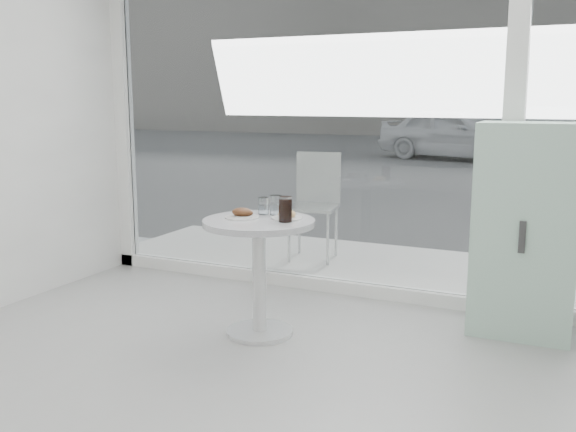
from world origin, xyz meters
The scene contains 14 objects.
storefront centered at (0.07, 3.00, 1.71)m, with size 5.00×0.14×3.00m.
main_table centered at (-0.50, 1.90, 0.55)m, with size 0.72×0.72×0.77m.
patio_deck centered at (0.00, 3.80, 0.03)m, with size 5.60×1.60×0.05m, color silver.
street centered at (0.00, 16.00, 0.00)m, with size 40.00×24.00×0.00m, color #3E3E3E.
far_building centered at (0.00, 25.00, 4.00)m, with size 40.00×2.00×8.00m, color gray.
mint_cabinet centered at (1.05, 2.66, 0.69)m, with size 0.65×0.45×1.39m.
patio_chair centered at (-0.90, 3.80, 0.61)m, with size 0.49×0.49×0.99m.
car_white centered at (-1.64, 14.72, 0.66)m, with size 1.57×3.90×1.33m, color silver.
car_silver centered at (0.86, 15.67, 0.67)m, with size 1.41×4.04×1.33m, color #A8ACB0.
plate_fritter centered at (-0.62, 1.90, 0.80)m, with size 0.22×0.22×0.07m.
plate_donut centered at (-0.35, 1.99, 0.79)m, with size 0.20×0.20×0.05m.
water_tumbler_a centered at (-0.56, 2.08, 0.82)m, with size 0.07×0.07×0.11m.
water_tumbler_b centered at (-0.47, 2.09, 0.83)m, with size 0.08×0.08×0.13m.
cola_glass centered at (-0.31, 1.90, 0.85)m, with size 0.08×0.08×0.16m.
Camera 1 is at (1.38, -1.67, 1.54)m, focal length 40.00 mm.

